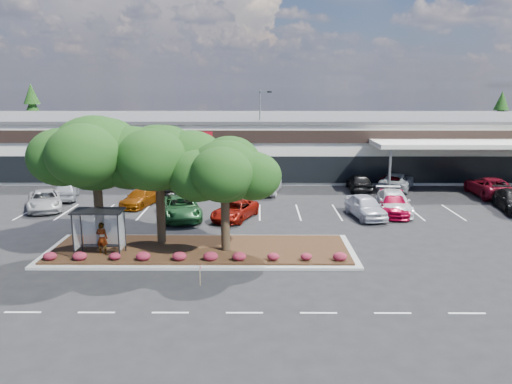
{
  "coord_description": "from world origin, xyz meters",
  "views": [
    {
      "loc": [
        1.4,
        -23.94,
        9.6
      ],
      "look_at": [
        1.24,
        8.82,
        2.6
      ],
      "focal_mm": 35.0,
      "sensor_mm": 36.0,
      "label": 1
    }
  ],
  "objects_px": {
    "survey_stake": "(200,273)",
    "car_0": "(45,200)",
    "light_pole": "(261,141)",
    "car_1": "(141,198)"
  },
  "relations": [
    {
      "from": "survey_stake",
      "to": "car_0",
      "type": "distance_m",
      "value": 20.75
    },
    {
      "from": "light_pole",
      "to": "car_0",
      "type": "height_order",
      "value": "light_pole"
    },
    {
      "from": "light_pole",
      "to": "car_1",
      "type": "bearing_deg",
      "value": -131.18
    },
    {
      "from": "light_pole",
      "to": "car_0",
      "type": "xyz_separation_m",
      "value": [
        -17.11,
        -12.5,
        -3.31
      ]
    },
    {
      "from": "survey_stake",
      "to": "car_0",
      "type": "xyz_separation_m",
      "value": [
        -14.05,
        15.28,
        0.09
      ]
    },
    {
      "from": "survey_stake",
      "to": "car_1",
      "type": "xyz_separation_m",
      "value": [
        -6.76,
        16.55,
        0.01
      ]
    },
    {
      "from": "light_pole",
      "to": "car_1",
      "type": "distance_m",
      "value": 15.3
    },
    {
      "from": "car_1",
      "to": "survey_stake",
      "type": "bearing_deg",
      "value": -51.45
    },
    {
      "from": "survey_stake",
      "to": "car_0",
      "type": "relative_size",
      "value": 0.19
    },
    {
      "from": "light_pole",
      "to": "car_0",
      "type": "distance_m",
      "value": 21.45
    }
  ]
}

